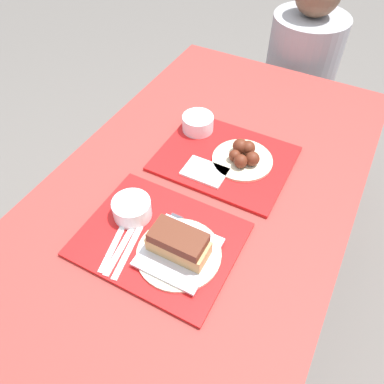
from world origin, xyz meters
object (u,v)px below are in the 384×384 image
at_px(tray_far, 225,159).
at_px(bowl_coleslaw_near, 132,208).
at_px(bowl_coleslaw_far, 198,122).
at_px(brisket_sandwich_plate, 179,247).
at_px(wings_plate_far, 243,156).
at_px(tray_near, 159,239).
at_px(person_seated_across, 303,57).

relative_size(tray_far, bowl_coleslaw_near, 3.87).
height_order(tray_far, bowl_coleslaw_far, bowl_coleslaw_far).
distance_m(tray_far, brisket_sandwich_plate, 0.40).
height_order(bowl_coleslaw_near, wings_plate_far, wings_plate_far).
height_order(tray_near, tray_far, same).
bearing_deg(wings_plate_far, bowl_coleslaw_far, 160.29).
distance_m(tray_near, bowl_coleslaw_near, 0.12).
bearing_deg(tray_far, bowl_coleslaw_near, -111.06).
height_order(tray_near, wings_plate_far, wings_plate_far).
relative_size(bowl_coleslaw_near, brisket_sandwich_plate, 0.49).
xyz_separation_m(bowl_coleslaw_near, wings_plate_far, (0.19, 0.35, -0.01)).
bearing_deg(brisket_sandwich_plate, tray_far, 97.02).
bearing_deg(wings_plate_far, person_seated_across, 92.81).
height_order(wings_plate_far, person_seated_across, person_seated_across).
bearing_deg(brisket_sandwich_plate, tray_near, 164.98).
height_order(tray_near, brisket_sandwich_plate, brisket_sandwich_plate).
bearing_deg(wings_plate_far, tray_far, -166.23).
height_order(bowl_coleslaw_near, bowl_coleslaw_far, same).
height_order(tray_near, bowl_coleslaw_far, bowl_coleslaw_far).
height_order(tray_far, wings_plate_far, wings_plate_far).
bearing_deg(bowl_coleslaw_near, wings_plate_far, 62.04).
bearing_deg(bowl_coleslaw_far, brisket_sandwich_plate, -68.09).
distance_m(bowl_coleslaw_near, brisket_sandwich_plate, 0.19).
relative_size(tray_far, person_seated_across, 0.63).
relative_size(brisket_sandwich_plate, bowl_coleslaw_far, 2.05).
xyz_separation_m(bowl_coleslaw_far, person_seated_across, (0.16, 0.77, -0.09)).
height_order(tray_far, brisket_sandwich_plate, brisket_sandwich_plate).
distance_m(brisket_sandwich_plate, bowl_coleslaw_far, 0.51).
relative_size(tray_far, wings_plate_far, 2.15).
height_order(bowl_coleslaw_far, person_seated_across, person_seated_across).
xyz_separation_m(tray_near, bowl_coleslaw_near, (-0.11, 0.03, 0.04)).
bearing_deg(tray_far, brisket_sandwich_plate, -82.98).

